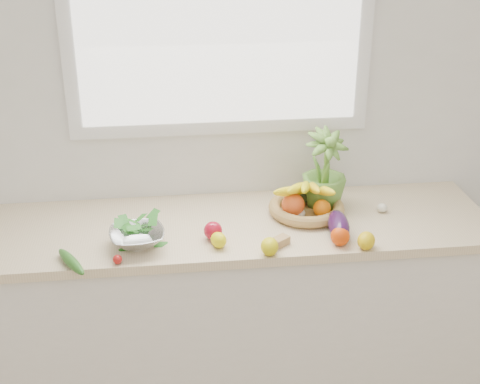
{
  "coord_description": "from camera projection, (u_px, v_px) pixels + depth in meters",
  "views": [
    {
      "loc": [
        -0.25,
        -0.54,
        2.21
      ],
      "look_at": [
        0.05,
        1.93,
        1.05
      ],
      "focal_mm": 50.0,
      "sensor_mm": 36.0,
      "label": 1
    }
  ],
  "objects": [
    {
      "name": "lemon_b",
      "position": [
        366.0,
        241.0,
        2.61
      ],
      "size": [
        0.1,
        0.11,
        0.07
      ],
      "primitive_type": "ellipsoid",
      "rotation": [
        0.0,
        0.0,
        -0.42
      ],
      "color": "#DFB60C",
      "rests_on": "countertop"
    },
    {
      "name": "garlic_b",
      "position": [
        382.0,
        208.0,
        2.9
      ],
      "size": [
        0.05,
        0.05,
        0.04
      ],
      "primitive_type": "ellipsoid",
      "rotation": [
        0.0,
        0.0,
        -0.12
      ],
      "color": "white",
      "rests_on": "countertop"
    },
    {
      "name": "apple",
      "position": [
        213.0,
        231.0,
        2.68
      ],
      "size": [
        0.09,
        0.09,
        0.07
      ],
      "primitive_type": "sphere",
      "rotation": [
        0.0,
        0.0,
        -0.17
      ],
      "color": "#A80D24",
      "rests_on": "countertop"
    },
    {
      "name": "colander_with_spinach",
      "position": [
        137.0,
        233.0,
        2.61
      ],
      "size": [
        0.24,
        0.24,
        0.12
      ],
      "color": "white",
      "rests_on": "countertop"
    },
    {
      "name": "countertop",
      "position": [
        228.0,
        227.0,
        2.83
      ],
      "size": [
        2.24,
        0.62,
        0.04
      ],
      "primitive_type": "cube",
      "color": "beige",
      "rests_on": "counter_cabinet"
    },
    {
      "name": "radish",
      "position": [
        117.0,
        259.0,
        2.51
      ],
      "size": [
        0.04,
        0.04,
        0.04
      ],
      "primitive_type": "sphere",
      "rotation": [
        0.0,
        0.0,
        -0.19
      ],
      "color": "#B41916",
      "rests_on": "countertop"
    },
    {
      "name": "back_wall",
      "position": [
        220.0,
        99.0,
        2.9
      ],
      "size": [
        4.5,
        0.02,
        2.7
      ],
      "primitive_type": "cube",
      "color": "white",
      "rests_on": "ground"
    },
    {
      "name": "counter_cabinet",
      "position": [
        229.0,
        315.0,
        3.02
      ],
      "size": [
        2.2,
        0.58,
        0.86
      ],
      "primitive_type": "cube",
      "color": "silver",
      "rests_on": "ground"
    },
    {
      "name": "orange_loose",
      "position": [
        340.0,
        236.0,
        2.63
      ],
      "size": [
        0.09,
        0.09,
        0.08
      ],
      "primitive_type": "sphere",
      "rotation": [
        0.0,
        0.0,
        0.24
      ],
      "color": "#D73E06",
      "rests_on": "countertop"
    },
    {
      "name": "lemon_a",
      "position": [
        270.0,
        247.0,
        2.57
      ],
      "size": [
        0.08,
        0.09,
        0.07
      ],
      "primitive_type": "ellipsoid",
      "rotation": [
        0.0,
        0.0,
        -0.11
      ],
      "color": "#D0C30B",
      "rests_on": "countertop"
    },
    {
      "name": "fruit_basket",
      "position": [
        306.0,
        203.0,
        2.87
      ],
      "size": [
        0.41,
        0.41,
        0.18
      ],
      "color": "tan",
      "rests_on": "countertop"
    },
    {
      "name": "lemon_c",
      "position": [
        219.0,
        240.0,
        2.62
      ],
      "size": [
        0.08,
        0.09,
        0.06
      ],
      "primitive_type": "ellipsoid",
      "rotation": [
        0.0,
        0.0,
        0.3
      ],
      "color": "yellow",
      "rests_on": "countertop"
    },
    {
      "name": "garlic_a",
      "position": [
        299.0,
        213.0,
        2.85
      ],
      "size": [
        0.06,
        0.06,
        0.04
      ],
      "primitive_type": "ellipsoid",
      "rotation": [
        0.0,
        0.0,
        -0.15
      ],
      "color": "silver",
      "rests_on": "countertop"
    },
    {
      "name": "garlic_c",
      "position": [
        330.0,
        219.0,
        2.81
      ],
      "size": [
        0.06,
        0.06,
        0.05
      ],
      "primitive_type": "ellipsoid",
      "rotation": [
        0.0,
        0.0,
        0.09
      ],
      "color": "white",
      "rests_on": "countertop"
    },
    {
      "name": "potted_herb",
      "position": [
        325.0,
        170.0,
        2.88
      ],
      "size": [
        0.26,
        0.26,
        0.35
      ],
      "primitive_type": "imported",
      "rotation": [
        0.0,
        0.0,
        0.4
      ],
      "color": "#5E9335",
      "rests_on": "countertop"
    },
    {
      "name": "cucumber",
      "position": [
        71.0,
        262.0,
        2.49
      ],
      "size": [
        0.14,
        0.21,
        0.04
      ],
      "primitive_type": "ellipsoid",
      "rotation": [
        0.0,
        0.0,
        0.51
      ],
      "color": "#2A5D1B",
      "rests_on": "countertop"
    },
    {
      "name": "window_pane",
      "position": [
        219.0,
        6.0,
        2.7
      ],
      "size": [
        1.18,
        0.01,
        0.98
      ],
      "primitive_type": "cube",
      "color": "white",
      "rests_on": "window_frame"
    },
    {
      "name": "ginger",
      "position": [
        278.0,
        242.0,
        2.63
      ],
      "size": [
        0.11,
        0.1,
        0.03
      ],
      "primitive_type": "cube",
      "rotation": [
        0.0,
        0.0,
        0.64
      ],
      "color": "tan",
      "rests_on": "countertop"
    },
    {
      "name": "window_frame",
      "position": [
        219.0,
        5.0,
        2.72
      ],
      "size": [
        1.3,
        0.03,
        1.1
      ],
      "primitive_type": "cube",
      "color": "white",
      "rests_on": "back_wall"
    },
    {
      "name": "eggplant",
      "position": [
        339.0,
        226.0,
        2.7
      ],
      "size": [
        0.11,
        0.23,
        0.09
      ],
      "primitive_type": "ellipsoid",
      "rotation": [
        0.0,
        0.0,
        -0.12
      ],
      "color": "#2C0F37",
      "rests_on": "countertop"
    }
  ]
}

